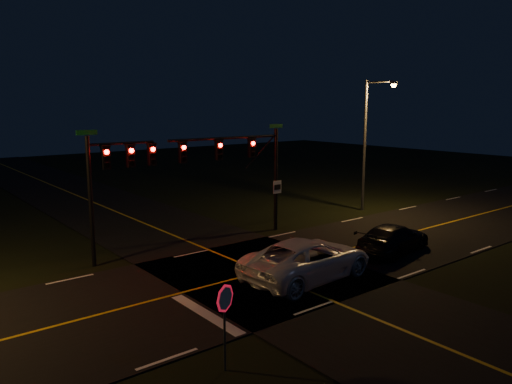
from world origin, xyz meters
TOP-DOWN VIEW (x-y plane):
  - ground at (0.00, 0.00)m, footprint 120.00×120.00m
  - road_ew at (0.00, 0.00)m, footprint 120.00×9.00m
  - road_ns at (0.00, 0.00)m, footprint 8.00×120.00m
  - lane_markings at (0.24, -0.10)m, footprint 120.00×120.00m
  - streetlight_ne at (14.00, 5.64)m, footprint 0.50×2.46m
  - signal_mast_ne at (3.14, 5.49)m, footprint 7.47×0.41m
  - signal_mast_nw at (-4.39, 5.49)m, footprint 3.77×0.41m
  - stop_sign at (-6.00, -5.83)m, footprint 0.75×0.33m
  - pickup_white at (0.98, -1.89)m, footprint 3.76×6.62m
  - suv_dark at (7.11, -1.73)m, footprint 3.54×5.51m

SIDE VIEW (x-z plane):
  - ground at x=0.00m, z-range 0.00..0.00m
  - road_ew at x=0.00m, z-range 0.00..0.04m
  - road_ns at x=0.00m, z-range 0.00..0.04m
  - lane_markings at x=0.24m, z-range 0.04..0.05m
  - suv_dark at x=7.11m, z-range 0.00..1.42m
  - pickup_white at x=0.98m, z-range 0.00..1.73m
  - stop_sign at x=-6.00m, z-range 0.56..3.11m
  - signal_mast_nw at x=-4.39m, z-range 1.13..7.39m
  - signal_mast_ne at x=3.14m, z-range 1.22..7.48m
  - streetlight_ne at x=14.00m, z-range 0.84..9.84m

